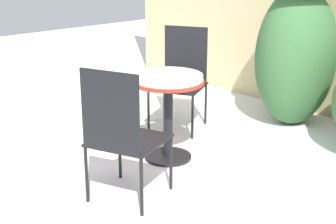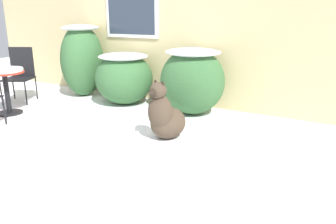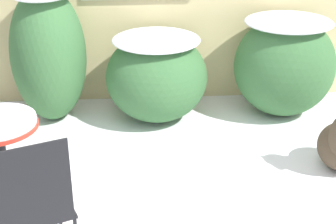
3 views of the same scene
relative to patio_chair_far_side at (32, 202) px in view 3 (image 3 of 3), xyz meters
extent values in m
plane|color=white|center=(0.91, 0.58, -0.52)|extent=(16.00, 16.00, 0.00)
ellipsoid|color=#386638|center=(-0.21, 2.31, 0.17)|extent=(0.75, 0.89, 1.37)
ellipsoid|color=#386638|center=(0.86, 2.21, -0.07)|extent=(1.03, 1.01, 0.91)
ellipsoid|color=white|center=(0.86, 2.21, 0.33)|extent=(0.87, 0.86, 0.12)
ellipsoid|color=#386638|center=(2.19, 2.26, 0.00)|extent=(1.04, 0.98, 1.05)
ellipsoid|color=white|center=(2.19, 2.26, 0.47)|extent=(0.88, 0.83, 0.12)
cylinder|color=black|center=(-0.36, 0.75, -0.51)|extent=(0.40, 0.40, 0.03)
cylinder|color=black|center=(-0.36, 0.75, -0.18)|extent=(0.08, 0.08, 0.64)
cube|color=black|center=(-0.04, 0.09, -0.09)|extent=(0.62, 0.62, 0.02)
cube|color=black|center=(0.05, -0.13, 0.19)|extent=(0.41, 0.18, 0.54)
cylinder|color=black|center=(0.09, 0.38, -0.31)|extent=(0.02, 0.02, 0.42)
ellipsoid|color=#4C3D2D|center=(2.45, 1.34, -0.43)|extent=(0.13, 0.25, 0.08)
camera|label=1|loc=(2.67, -1.96, 1.23)|focal=55.00mm
camera|label=2|loc=(4.44, -2.37, 1.02)|focal=35.00mm
camera|label=3|loc=(0.65, -2.65, 1.83)|focal=55.00mm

